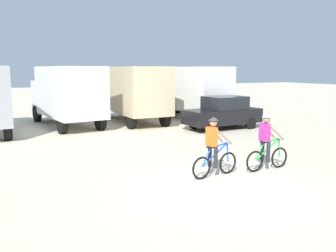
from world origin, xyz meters
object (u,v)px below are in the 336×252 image
object	(u,v)px
cyclist_cowboy_hat	(267,144)
sedan_parked	(223,113)
box_truck_avon_van	(67,93)
cyclist_orange_shirt	(214,149)
box_truck_tan_camper	(133,91)
box_truck_white_box	(188,90)

from	to	relation	value
cyclist_cowboy_hat	sedan_parked	bearing A→B (deg)	65.19
box_truck_avon_van	cyclist_orange_shirt	bearing A→B (deg)	-79.86
cyclist_orange_shirt	box_truck_avon_van	bearing A→B (deg)	100.14
box_truck_avon_van	sedan_parked	xyz separation A→B (m)	(7.39, -4.64, -0.99)
box_truck_avon_van	cyclist_orange_shirt	world-z (taller)	box_truck_avon_van
box_truck_avon_van	box_truck_tan_camper	distance (m)	3.94
sedan_parked	cyclist_cowboy_hat	size ratio (longest dim) A/B	2.37
box_truck_avon_van	box_truck_white_box	world-z (taller)	same
box_truck_avon_van	cyclist_cowboy_hat	size ratio (longest dim) A/B	3.84
box_truck_tan_camper	cyclist_cowboy_hat	xyz separation A→B (m)	(0.08, -11.77, -1.03)
box_truck_avon_van	sedan_parked	distance (m)	8.78
cyclist_cowboy_hat	cyclist_orange_shirt	bearing A→B (deg)	176.28
box_truck_white_box	cyclist_orange_shirt	world-z (taller)	box_truck_white_box
box_truck_white_box	cyclist_cowboy_hat	size ratio (longest dim) A/B	3.83
box_truck_avon_van	cyclist_cowboy_hat	xyz separation A→B (m)	(4.02, -11.94, -1.03)
box_truck_tan_camper	sedan_parked	bearing A→B (deg)	-52.36
box_truck_avon_van	cyclist_cowboy_hat	bearing A→B (deg)	-71.40
sedan_parked	cyclist_cowboy_hat	bearing A→B (deg)	-114.81
box_truck_avon_van	cyclist_orange_shirt	xyz separation A→B (m)	(2.11, -11.81, -1.03)
box_truck_white_box	box_truck_tan_camper	bearing A→B (deg)	-179.61
cyclist_cowboy_hat	box_truck_white_box	bearing A→B (deg)	72.59
box_truck_tan_camper	box_truck_white_box	distance (m)	3.78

